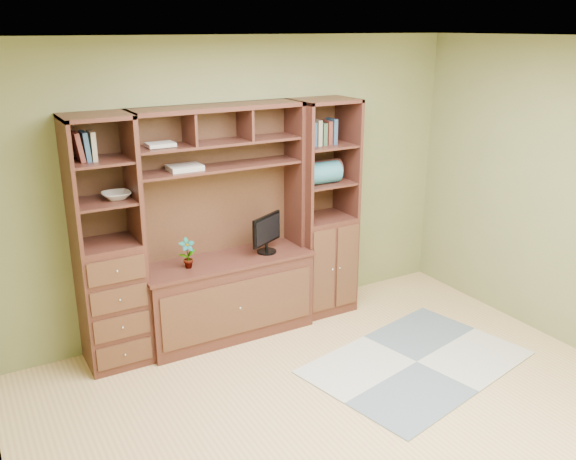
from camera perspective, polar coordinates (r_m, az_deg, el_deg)
room at (r=3.89m, az=8.08°, el=-2.23°), size 4.60×4.10×2.64m
center_hutch at (r=5.27m, az=-5.86°, el=0.30°), size 1.54×0.53×2.05m
left_tower at (r=5.01m, az=-16.54°, el=-1.37°), size 0.50×0.45×2.05m
right_tower at (r=5.77m, az=3.30°, el=1.99°), size 0.55×0.45×2.05m
rug at (r=5.30m, az=11.95°, el=-12.01°), size 1.97×1.52×0.01m
monitor at (r=5.41m, az=-2.03°, el=0.28°), size 0.43×0.34×0.48m
orchid at (r=5.16m, az=-9.39°, el=-2.16°), size 0.14×0.09×0.26m
magazines at (r=5.10m, az=-9.63°, el=5.78°), size 0.27×0.20×0.04m
bowl at (r=4.92m, az=-15.77°, el=3.13°), size 0.22×0.22×0.05m
blanket_teal at (r=5.60m, az=3.15°, el=5.36°), size 0.35×0.20×0.20m
blanket_red at (r=5.77m, az=3.34°, el=5.66°), size 0.33×0.19×0.19m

